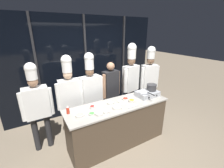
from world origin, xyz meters
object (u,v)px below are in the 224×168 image
chef_head (37,103)px  person_guest (111,88)px  prep_bowl_bean_sprouts (117,107)px  prep_bowl_bell_pepper (92,107)px  portable_stove (147,94)px  prep_bowl_chicken (99,114)px  prep_bowl_carrots (132,101)px  prep_bowl_rice (106,111)px  squeeze_bottle_chili (68,110)px  chef_apprentice (149,76)px  serving_spoon_slotted (135,106)px  chef_pastry (131,77)px  prep_bowl_scallions (92,114)px  chef_line (91,90)px  prep_bowl_onion (110,103)px  prep_bowl_ginger (80,115)px  frying_pan (144,91)px  stock_pot (152,87)px  prep_bowl_shrimp (120,101)px  chef_sous (70,93)px  prep_bowl_chili_flakes (125,99)px

chef_head → person_guest: chef_head is taller
prep_bowl_bean_sprouts → prep_bowl_bell_pepper: bearing=148.6°
chef_head → person_guest: 1.64m
portable_stove → prep_bowl_chicken: 1.29m
prep_bowl_carrots → prep_bowl_rice: size_ratio=0.90×
squeeze_bottle_chili → chef_apprentice: 2.40m
prep_bowl_bean_sprouts → serving_spoon_slotted: prep_bowl_bean_sprouts is taller
chef_pastry → prep_bowl_scallions: bearing=18.3°
chef_line → prep_bowl_rice: bearing=78.0°
prep_bowl_onion → prep_bowl_ginger: 0.68m
frying_pan → chef_apprentice: (0.74, 0.62, 0.06)m
prep_bowl_onion → chef_apprentice: size_ratio=0.06×
prep_bowl_scallions → person_guest: size_ratio=0.07×
prep_bowl_bell_pepper → prep_bowl_rice: prep_bowl_bell_pepper is taller
stock_pot → chef_head: (-2.28, 0.63, -0.09)m
prep_bowl_shrimp → squeeze_bottle_chili: bearing=174.9°
prep_bowl_scallions → chef_pastry: size_ratio=0.06×
serving_spoon_slotted → chef_line: chef_line is taller
portable_stove → prep_bowl_chicken: (-1.28, -0.19, -0.03)m
portable_stove → serving_spoon_slotted: (-0.53, -0.24, -0.05)m
chef_head → frying_pan: bearing=162.3°
portable_stove → prep_bowl_rice: (-1.13, -0.16, -0.03)m
chef_sous → chef_apprentice: bearing=-175.2°
squeeze_bottle_chili → prep_bowl_shrimp: size_ratio=1.47×
prep_bowl_carrots → chef_apprentice: (1.11, 0.69, 0.17)m
squeeze_bottle_chili → person_guest: bearing=25.5°
prep_bowl_ginger → frying_pan: bearing=1.8°
prep_bowl_scallions → prep_bowl_ginger: size_ratio=0.71×
stock_pot → prep_bowl_bean_sprouts: size_ratio=1.48×
portable_stove → prep_bowl_scallions: portable_stove is taller
prep_bowl_rice → chef_line: (0.06, 0.84, 0.10)m
prep_bowl_shrimp → prep_bowl_chili_flakes: bearing=11.4°
prep_bowl_bell_pepper → prep_bowl_shrimp: (0.59, -0.05, -0.01)m
prep_bowl_carrots → prep_bowl_bean_sprouts: prep_bowl_carrots is taller
frying_pan → prep_bowl_carrots: (-0.38, -0.07, -0.11)m
prep_bowl_scallions → chef_sous: bearing=101.9°
prep_bowl_chicken → squeeze_bottle_chili: bearing=144.2°
prep_bowl_rice → prep_bowl_shrimp: bearing=25.2°
prep_bowl_carrots → chef_head: chef_head is taller
serving_spoon_slotted → chef_head: bearing=151.9°
prep_bowl_scallions → chef_pastry: bearing=29.4°
portable_stove → prep_bowl_ginger: bearing=-178.2°
squeeze_bottle_chili → prep_bowl_bean_sprouts: squeeze_bottle_chili is taller
prep_bowl_scallions → prep_bowl_chicken: (0.11, -0.08, 0.01)m
frying_pan → chef_apprentice: bearing=40.3°
serving_spoon_slotted → frying_pan: bearing=29.0°
stock_pot → prep_bowl_bell_pepper: bearing=176.1°
frying_pan → prep_bowl_scallions: frying_pan is taller
prep_bowl_shrimp → prep_bowl_rice: (-0.44, -0.21, 0.00)m
portable_stove → prep_bowl_ginger: portable_stove is taller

